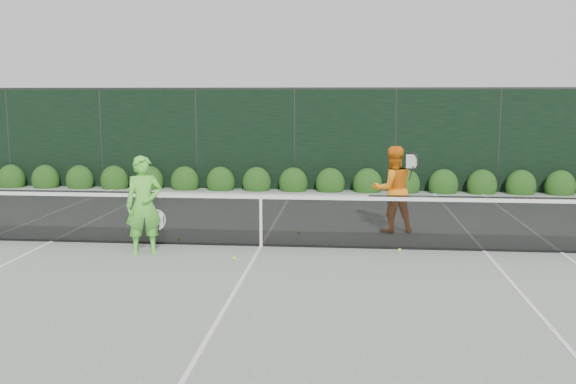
{
  "coord_description": "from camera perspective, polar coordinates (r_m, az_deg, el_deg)",
  "views": [
    {
      "loc": [
        1.61,
        -11.72,
        2.82
      ],
      "look_at": [
        0.48,
        0.3,
        1.0
      ],
      "focal_mm": 40.0,
      "sensor_mm": 36.0,
      "label": 1
    }
  ],
  "objects": [
    {
      "name": "tennis_balls",
      "position": [
        12.17,
        -0.98,
        -4.66
      ],
      "size": [
        4.31,
        2.32,
        0.07
      ],
      "color": "#D9F736",
      "rests_on": "ground"
    },
    {
      "name": "player_man",
      "position": [
        13.42,
        9.29,
        0.24
      ],
      "size": [
        1.03,
        0.9,
        1.8
      ],
      "rotation": [
        0.0,
        0.0,
        3.44
      ],
      "color": "orange",
      "rests_on": "ground"
    },
    {
      "name": "hedge_row",
      "position": [
        19.11,
        0.47,
        0.8
      ],
      "size": [
        31.66,
        0.65,
        0.94
      ],
      "color": "#133B10",
      "rests_on": "ground"
    },
    {
      "name": "tennis_net",
      "position": [
        12.05,
        -2.54,
        -2.38
      ],
      "size": [
        12.9,
        0.1,
        1.07
      ],
      "color": "black",
      "rests_on": "ground"
    },
    {
      "name": "player_woman",
      "position": [
        11.7,
        -12.68,
        -1.17
      ],
      "size": [
        0.76,
        0.63,
        1.77
      ],
      "rotation": [
        0.0,
        0.0,
        0.38
      ],
      "color": "#62DA40",
      "rests_on": "ground"
    },
    {
      "name": "court_lines",
      "position": [
        12.16,
        -2.41,
        -4.82
      ],
      "size": [
        11.03,
        23.83,
        0.01
      ],
      "color": "white",
      "rests_on": "ground"
    },
    {
      "name": "windscreen_fence",
      "position": [
        9.24,
        -4.72,
        0.43
      ],
      "size": [
        32.0,
        21.07,
        3.06
      ],
      "color": "black",
      "rests_on": "ground"
    },
    {
      "name": "ground",
      "position": [
        12.16,
        -2.4,
        -4.84
      ],
      "size": [
        80.0,
        80.0,
        0.0
      ],
      "primitive_type": "plane",
      "color": "gray",
      "rests_on": "ground"
    }
  ]
}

